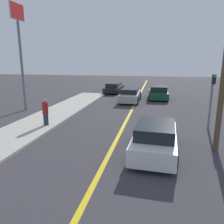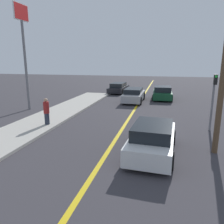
% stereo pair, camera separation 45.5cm
% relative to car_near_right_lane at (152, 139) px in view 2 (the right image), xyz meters
% --- Properties ---
extents(road_center_line, '(0.20, 60.00, 0.01)m').
position_rel_car_near_right_lane_xyz_m(road_center_line, '(-1.92, 6.04, -0.67)').
color(road_center_line, gold).
rests_on(road_center_line, ground_plane).
extents(sidewalk_left, '(2.93, 27.97, 0.14)m').
position_rel_car_near_right_lane_xyz_m(sidewalk_left, '(-7.34, 2.02, -0.60)').
color(sidewalk_left, '#ADA89E').
rests_on(sidewalk_left, ground_plane).
extents(car_near_right_lane, '(2.08, 4.33, 1.38)m').
position_rel_car_near_right_lane_xyz_m(car_near_right_lane, '(0.00, 0.00, 0.00)').
color(car_near_right_lane, silver).
rests_on(car_near_right_lane, ground_plane).
extents(car_ahead_center, '(1.89, 4.69, 1.33)m').
position_rel_car_near_right_lane_xyz_m(car_ahead_center, '(-2.50, 12.07, -0.01)').
color(car_ahead_center, '#9E9EA3').
rests_on(car_ahead_center, ground_plane).
extents(car_far_distant, '(2.08, 4.02, 1.36)m').
position_rel_car_near_right_lane_xyz_m(car_far_distant, '(0.21, 14.06, -0.02)').
color(car_far_distant, '#144728').
rests_on(car_far_distant, ground_plane).
extents(car_parked_left_lot, '(2.03, 4.83, 1.25)m').
position_rel_car_near_right_lane_xyz_m(car_parked_left_lot, '(-5.21, 17.71, -0.06)').
color(car_parked_left_lot, black).
rests_on(car_parked_left_lot, ground_plane).
extents(pedestrian_mid_group, '(0.35, 0.35, 1.62)m').
position_rel_car_near_right_lane_xyz_m(pedestrian_mid_group, '(-6.51, 2.55, 0.28)').
color(pedestrian_mid_group, '#282D3D').
rests_on(pedestrian_mid_group, sidewalk_left).
extents(traffic_light, '(0.18, 0.40, 3.23)m').
position_rel_car_near_right_lane_xyz_m(traffic_light, '(3.06, 4.00, 1.36)').
color(traffic_light, slate).
rests_on(traffic_light, ground_plane).
extents(roadside_sign, '(0.20, 1.73, 8.13)m').
position_rel_car_near_right_lane_xyz_m(roadside_sign, '(-10.44, 6.56, 5.18)').
color(roadside_sign, slate).
rests_on(roadside_sign, ground_plane).
extents(utility_pole, '(0.24, 0.24, 7.20)m').
position_rel_car_near_right_lane_xyz_m(utility_pole, '(2.68, 0.75, 2.93)').
color(utility_pole, brown).
rests_on(utility_pole, ground_plane).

